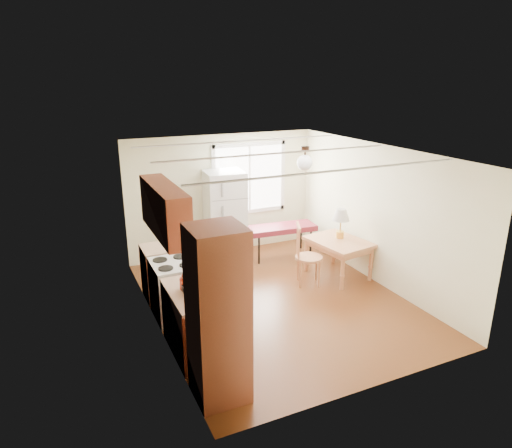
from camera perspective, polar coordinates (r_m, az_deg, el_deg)
room_shell at (r=7.31m, az=2.72°, el=-0.76°), size 4.60×5.60×2.62m
kitchen_run at (r=6.33m, az=-8.68°, el=-8.04°), size 0.65×3.40×2.20m
window_unit at (r=9.64m, az=-0.84°, el=5.72°), size 1.64×0.05×1.51m
pendant_light at (r=7.74m, az=6.11°, el=7.75°), size 0.26×0.26×0.40m
refrigerator at (r=9.22m, az=-3.91°, el=1.03°), size 0.83×0.83×1.83m
bench at (r=9.44m, az=3.17°, el=-0.61°), size 1.47×0.65×0.66m
dining_table at (r=8.61m, az=10.28°, el=-2.66°), size 1.01×1.25×0.71m
chair at (r=8.17m, az=5.92°, el=-3.30°), size 0.55×0.54×1.12m
table_lamp at (r=8.58m, az=10.57°, el=0.87°), size 0.32×0.32×0.56m
coffee_maker at (r=6.06m, az=-8.23°, el=-7.12°), size 0.22×0.27×0.40m
kettle at (r=6.16m, az=-9.00°, el=-7.29°), size 0.11×0.11×0.22m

